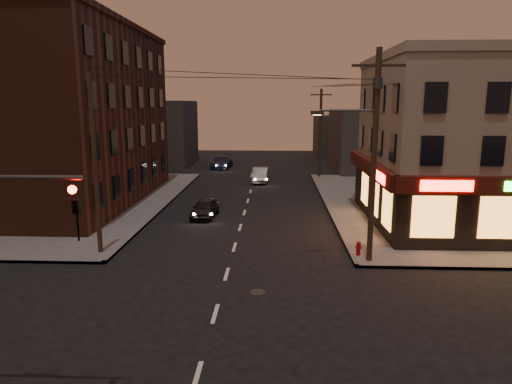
# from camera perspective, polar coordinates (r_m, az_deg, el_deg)

# --- Properties ---
(ground) EXTENTS (120.00, 120.00, 0.00)m
(ground) POSITION_cam_1_polar(r_m,az_deg,el_deg) (17.56, -5.12, -14.92)
(ground) COLOR black
(ground) RESTS_ON ground
(sidewalk_ne) EXTENTS (24.00, 28.00, 0.15)m
(sidewalk_ne) POSITION_cam_1_polar(r_m,az_deg,el_deg) (38.83, 26.44, -1.44)
(sidewalk_ne) COLOR #514F4C
(sidewalk_ne) RESTS_ON ground
(sidewalk_nw) EXTENTS (24.00, 28.00, 0.15)m
(sidewalk_nw) POSITION_cam_1_polar(r_m,az_deg,el_deg) (40.81, -27.25, -0.96)
(sidewalk_nw) COLOR #514F4C
(sidewalk_nw) RESTS_ON ground
(pizza_building) EXTENTS (15.85, 12.85, 10.50)m
(pizza_building) POSITION_cam_1_polar(r_m,az_deg,el_deg) (32.24, 27.82, 5.61)
(pizza_building) COLOR gray
(pizza_building) RESTS_ON sidewalk_ne
(brick_apartment) EXTENTS (12.00, 20.00, 13.00)m
(brick_apartment) POSITION_cam_1_polar(r_m,az_deg,el_deg) (38.47, -23.53, 8.59)
(brick_apartment) COLOR #452216
(brick_apartment) RESTS_ON sidewalk_nw
(bg_building_ne_a) EXTENTS (10.00, 12.00, 7.00)m
(bg_building_ne_a) POSITION_cam_1_polar(r_m,az_deg,el_deg) (55.09, 14.92, 6.29)
(bg_building_ne_a) COLOR #3F3D3A
(bg_building_ne_a) RESTS_ON ground
(bg_building_nw) EXTENTS (9.00, 10.00, 8.00)m
(bg_building_nw) POSITION_cam_1_polar(r_m,az_deg,el_deg) (59.73, -12.38, 7.22)
(bg_building_nw) COLOR #3F3D3A
(bg_building_nw) RESTS_ON ground
(bg_building_ne_b) EXTENTS (8.00, 8.00, 6.00)m
(bg_building_ne_b) POSITION_cam_1_polar(r_m,az_deg,el_deg) (68.51, 10.76, 6.90)
(bg_building_ne_b) COLOR #3F3D3A
(bg_building_ne_b) RESTS_ON ground
(utility_pole_main) EXTENTS (4.20, 0.44, 10.00)m
(utility_pole_main) POSITION_cam_1_polar(r_m,az_deg,el_deg) (21.99, 14.32, 5.70)
(utility_pole_main) COLOR #382619
(utility_pole_main) RESTS_ON sidewalk_ne
(utility_pole_far) EXTENTS (0.26, 0.26, 9.00)m
(utility_pole_far) POSITION_cam_1_polar(r_m,az_deg,el_deg) (47.96, 8.04, 7.28)
(utility_pole_far) COLOR #382619
(utility_pole_far) RESTS_ON sidewalk_ne
(utility_pole_west) EXTENTS (0.24, 0.24, 9.00)m
(utility_pole_west) POSITION_cam_1_polar(r_m,az_deg,el_deg) (24.09, -19.50, 3.18)
(utility_pole_west) COLOR #382619
(utility_pole_west) RESTS_ON sidewalk_nw
(sedan_near) EXTENTS (1.77, 3.82, 1.27)m
(sedan_near) POSITION_cam_1_polar(r_m,az_deg,el_deg) (31.39, -6.41, -2.02)
(sedan_near) COLOR black
(sedan_near) RESTS_ON ground
(sedan_mid) EXTENTS (1.77, 4.43, 1.43)m
(sedan_mid) POSITION_cam_1_polar(r_m,az_deg,el_deg) (45.19, 0.53, 2.15)
(sedan_mid) COLOR slate
(sedan_mid) RESTS_ON ground
(sedan_far) EXTENTS (2.48, 5.21, 1.47)m
(sedan_far) POSITION_cam_1_polar(r_m,az_deg,el_deg) (55.31, -4.29, 3.76)
(sedan_far) COLOR #1B1F36
(sedan_far) RESTS_ON ground
(fire_hydrant) EXTENTS (0.32, 0.32, 0.72)m
(fire_hydrant) POSITION_cam_1_polar(r_m,az_deg,el_deg) (23.65, 12.69, -6.80)
(fire_hydrant) COLOR maroon
(fire_hydrant) RESTS_ON sidewalk_ne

